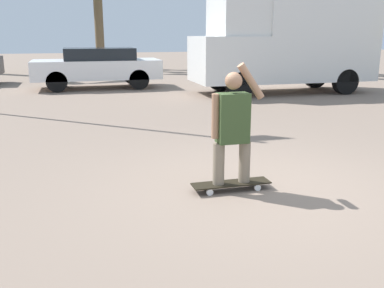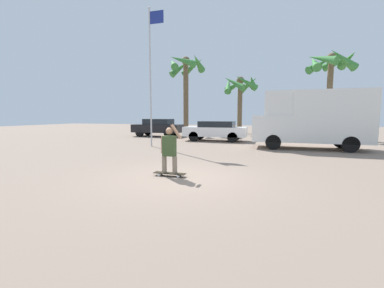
# 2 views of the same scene
# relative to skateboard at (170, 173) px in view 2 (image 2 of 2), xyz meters

# --- Properties ---
(ground_plane) EXTENTS (80.00, 80.00, 0.00)m
(ground_plane) POSITION_rel_skateboard_xyz_m (0.39, -0.05, -0.08)
(ground_plane) COLOR gray
(skateboard) EXTENTS (0.97, 0.24, 0.10)m
(skateboard) POSITION_rel_skateboard_xyz_m (0.00, 0.00, 0.00)
(skateboard) COLOR black
(skateboard) RESTS_ON ground_plane
(person_skateboarder) EXTENTS (0.64, 0.22, 1.45)m
(person_skateboarder) POSITION_rel_skateboard_xyz_m (-0.00, -0.00, 0.75)
(person_skateboarder) COLOR gray
(person_skateboarder) RESTS_ON skateboard
(camper_van) EXTENTS (5.73, 2.07, 3.06)m
(camper_van) POSITION_rel_skateboard_xyz_m (4.81, 8.03, 1.57)
(camper_van) COLOR black
(camper_van) RESTS_ON ground_plane
(parked_car_white) EXTENTS (4.32, 1.81, 1.38)m
(parked_car_white) POSITION_rel_skateboard_xyz_m (-0.98, 10.79, 0.68)
(parked_car_white) COLOR black
(parked_car_white) RESTS_ON ground_plane
(parked_car_black) EXTENTS (4.17, 1.72, 1.49)m
(parked_car_black) POSITION_rel_skateboard_xyz_m (-6.52, 13.07, 0.72)
(parked_car_black) COLOR black
(parked_car_black) RESTS_ON ground_plane
(palm_tree_near_van) EXTENTS (3.78, 3.86, 6.69)m
(palm_tree_near_van) POSITION_rel_skateboard_xyz_m (6.89, 15.55, 5.43)
(palm_tree_near_van) COLOR brown
(palm_tree_near_van) RESTS_ON ground_plane
(palm_tree_center_background) EXTENTS (3.60, 3.81, 5.77)m
(palm_tree_center_background) POSITION_rel_skateboard_xyz_m (-0.33, 19.09, 4.49)
(palm_tree_center_background) COLOR brown
(palm_tree_center_background) RESTS_ON ground_plane
(palm_tree_far_left) EXTENTS (3.73, 3.96, 7.73)m
(palm_tree_far_left) POSITION_rel_skateboard_xyz_m (-5.61, 17.73, 6.07)
(palm_tree_far_left) COLOR brown
(palm_tree_far_left) RESTS_ON ground_plane
(flagpole) EXTENTS (0.91, 0.12, 7.71)m
(flagpole) POSITION_rel_skateboard_xyz_m (-3.78, 6.51, 4.29)
(flagpole) COLOR #B7B7BC
(flagpole) RESTS_ON ground_plane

